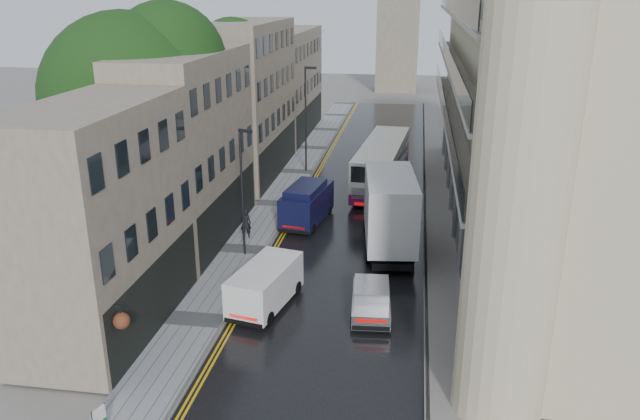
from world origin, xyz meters
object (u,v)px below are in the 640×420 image
(white_van, at_px, (232,298))
(navy_van, at_px, (283,210))
(tree_near, at_px, (131,127))
(white_lorry, at_px, (369,223))
(lamp_post_far, at_px, (306,120))
(pedestrian, at_px, (246,224))
(estate_sign, at_px, (100,420))
(lamp_post_near, at_px, (242,194))
(cream_bus, at_px, (357,176))
(silver_hatchback, at_px, (353,313))
(tree_far, at_px, (209,101))

(white_van, distance_m, navy_van, 11.35)
(navy_van, bearing_deg, tree_near, -153.36)
(white_lorry, bearing_deg, lamp_post_far, 104.05)
(tree_near, xyz_separation_m, pedestrian, (6.28, 0.89, -5.91))
(navy_van, relative_size, pedestrian, 2.89)
(pedestrian, distance_m, estate_sign, 17.88)
(pedestrian, height_order, lamp_post_near, lamp_post_near)
(cream_bus, height_order, lamp_post_near, lamp_post_near)
(silver_hatchback, relative_size, pedestrian, 2.18)
(pedestrian, bearing_deg, lamp_post_near, 81.30)
(white_van, relative_size, pedestrian, 2.57)
(lamp_post_near, bearing_deg, navy_van, 90.27)
(tree_far, relative_size, silver_hatchback, 3.12)
(white_lorry, distance_m, estate_sign, 17.59)
(silver_hatchback, bearing_deg, white_van, 176.33)
(cream_bus, xyz_separation_m, white_lorry, (1.70, -11.25, 0.65))
(cream_bus, distance_m, lamp_post_near, 12.73)
(cream_bus, xyz_separation_m, navy_van, (-3.97, -7.17, -0.34))
(white_van, bearing_deg, pedestrian, 113.18)
(tree_near, height_order, white_lorry, tree_near)
(white_van, xyz_separation_m, navy_van, (0.00, 11.35, 0.29))
(navy_van, xyz_separation_m, lamp_post_near, (-1.35, -4.22, 2.36))
(silver_hatchback, distance_m, pedestrian, 12.07)
(silver_hatchback, height_order, lamp_post_near, lamp_post_near)
(tree_near, height_order, tree_far, tree_near)
(silver_hatchback, distance_m, white_van, 5.60)
(tree_far, height_order, lamp_post_far, tree_far)
(lamp_post_near, bearing_deg, cream_bus, 82.98)
(cream_bus, xyz_separation_m, pedestrian, (-5.89, -9.00, -0.68))
(cream_bus, bearing_deg, navy_van, -114.20)
(navy_van, xyz_separation_m, pedestrian, (-1.92, -1.84, -0.33))
(tree_near, distance_m, cream_bus, 16.53)
(silver_hatchback, height_order, navy_van, navy_van)
(tree_far, xyz_separation_m, cream_bus, (11.87, -3.11, -4.52))
(tree_near, bearing_deg, lamp_post_near, -12.35)
(white_lorry, distance_m, lamp_post_far, 18.78)
(tree_far, distance_m, lamp_post_far, 7.90)
(lamp_post_near, bearing_deg, pedestrian, 121.35)
(tree_far, distance_m, estate_sign, 31.04)
(cream_bus, distance_m, navy_van, 8.20)
(white_van, bearing_deg, white_lorry, 63.82)
(white_lorry, xyz_separation_m, lamp_post_far, (-6.56, 17.49, 2.00))
(tree_far, bearing_deg, pedestrian, -63.71)
(tree_near, bearing_deg, navy_van, 18.36)
(white_lorry, distance_m, pedestrian, 8.02)
(tree_near, height_order, white_van, tree_near)
(cream_bus, relative_size, lamp_post_far, 1.46)
(tree_near, xyz_separation_m, tree_far, (0.30, 13.00, -0.72))
(tree_near, bearing_deg, estate_sign, -70.56)
(lamp_post_near, relative_size, estate_sign, 7.70)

